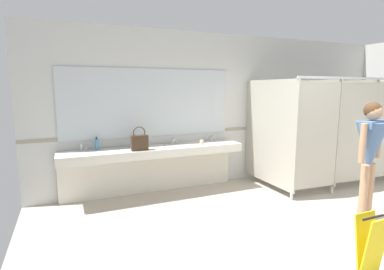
# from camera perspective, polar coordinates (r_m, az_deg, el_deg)

# --- Properties ---
(ground_plane) EXTENTS (7.74, 6.13, 0.10)m
(ground_plane) POSITION_cam_1_polar(r_m,az_deg,el_deg) (4.42, 27.81, -17.83)
(ground_plane) COLOR #B2A899
(wall_back) EXTENTS (7.74, 0.12, 2.89)m
(wall_back) POSITION_cam_1_polar(r_m,az_deg,el_deg) (6.14, 7.98, 4.88)
(wall_back) COLOR silver
(wall_back) RESTS_ON ground_plane
(wall_back_tile_band) EXTENTS (7.74, 0.01, 0.06)m
(wall_back_tile_band) POSITION_cam_1_polar(r_m,az_deg,el_deg) (6.12, 8.21, 1.16)
(wall_back_tile_band) COLOR #9E937F
(wall_back_tile_band) RESTS_ON wall_back
(vanity_counter) EXTENTS (3.14, 0.56, 0.97)m
(vanity_counter) POSITION_cam_1_polar(r_m,az_deg,el_deg) (5.31, -7.28, -4.59)
(vanity_counter) COLOR silver
(vanity_counter) RESTS_ON ground_plane
(mirror_panel) EXTENTS (3.04, 0.02, 1.19)m
(mirror_panel) POSITION_cam_1_polar(r_m,az_deg,el_deg) (5.36, -8.07, 6.05)
(mirror_panel) COLOR silver
(mirror_panel) RESTS_ON wall_back
(bathroom_stalls) EXTENTS (2.83, 1.47, 2.06)m
(bathroom_stalls) POSITION_cam_1_polar(r_m,az_deg,el_deg) (6.46, 25.37, 1.01)
(bathroom_stalls) COLOR #B2AD9E
(bathroom_stalls) RESTS_ON ground_plane
(person_standing) EXTENTS (0.57, 0.49, 1.68)m
(person_standing) POSITION_cam_1_polar(r_m,az_deg,el_deg) (4.79, 30.79, -1.96)
(person_standing) COLOR tan
(person_standing) RESTS_ON ground_plane
(handbag) EXTENTS (0.27, 0.13, 0.39)m
(handbag) POSITION_cam_1_polar(r_m,az_deg,el_deg) (4.95, -9.97, -1.33)
(handbag) COLOR #3F2D1E
(handbag) RESTS_ON vanity_counter
(soap_dispenser) EXTENTS (0.07, 0.07, 0.22)m
(soap_dispenser) POSITION_cam_1_polar(r_m,az_deg,el_deg) (5.15, -17.64, -1.68)
(soap_dispenser) COLOR teal
(soap_dispenser) RESTS_ON vanity_counter
(paper_cup) EXTENTS (0.07, 0.07, 0.08)m
(paper_cup) POSITION_cam_1_polar(r_m,az_deg,el_deg) (5.39, 1.85, -1.38)
(paper_cup) COLOR beige
(paper_cup) RESTS_ON vanity_counter
(wet_floor_sign) EXTENTS (0.28, 0.19, 0.64)m
(wet_floor_sign) POSITION_cam_1_polar(r_m,az_deg,el_deg) (3.59, 30.84, -17.66)
(wet_floor_sign) COLOR yellow
(wet_floor_sign) RESTS_ON ground_plane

